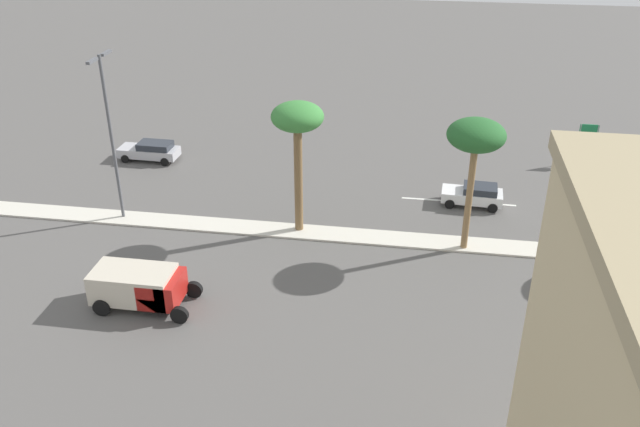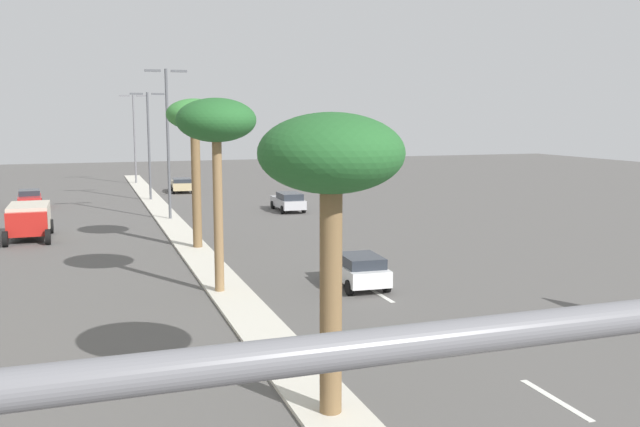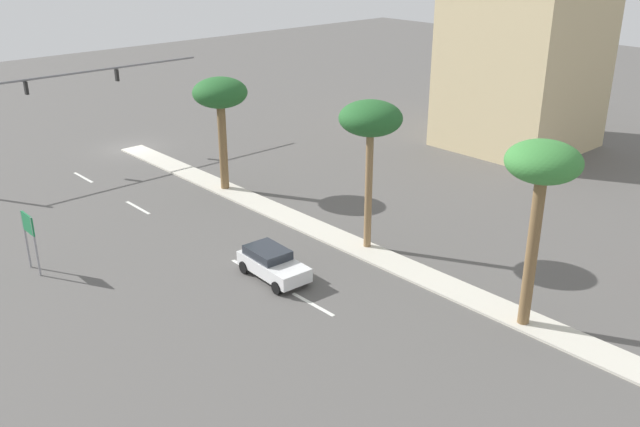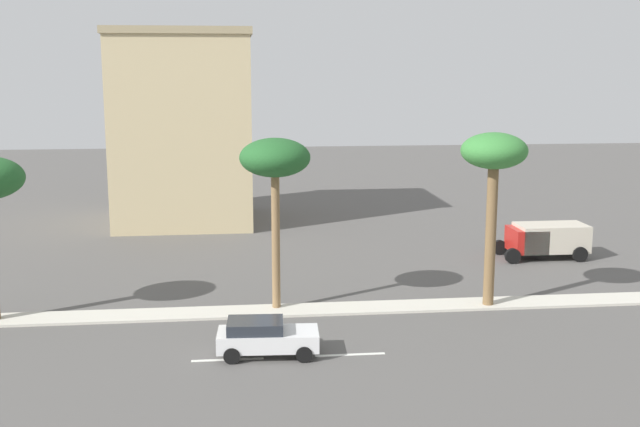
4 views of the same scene
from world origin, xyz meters
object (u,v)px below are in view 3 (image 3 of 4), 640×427
at_px(traffic_signal_gantry, 12,108).
at_px(palm_tree_left, 371,122).
at_px(directional_road_sign, 29,231).
at_px(palm_tree_rear, 542,171).
at_px(commercial_building, 524,57).
at_px(sedan_white_inboard, 272,263).
at_px(palm_tree_front, 220,96).

height_order(traffic_signal_gantry, palm_tree_left, palm_tree_left).
distance_m(directional_road_sign, palm_tree_rear, 24.23).
relative_size(traffic_signal_gantry, commercial_building, 1.48).
relative_size(palm_tree_rear, sedan_white_inboard, 2.02).
height_order(palm_tree_rear, sedan_white_inboard, palm_tree_rear).
xyz_separation_m(traffic_signal_gantry, palm_tree_front, (-8.56, 12.67, 1.64)).
relative_size(palm_tree_left, sedan_white_inboard, 1.96).
height_order(palm_tree_front, sedan_white_inboard, palm_tree_front).
xyz_separation_m(directional_road_sign, palm_tree_left, (-14.33, 9.36, 4.76)).
height_order(palm_tree_left, sedan_white_inboard, palm_tree_left).
height_order(palm_tree_left, palm_tree_rear, palm_tree_rear).
distance_m(traffic_signal_gantry, sedan_white_inboard, 25.06).
relative_size(traffic_signal_gantry, palm_tree_front, 2.82).
distance_m(directional_road_sign, palm_tree_left, 17.77).
xyz_separation_m(traffic_signal_gantry, sedan_white_inboard, (-2.99, 24.59, -3.84)).
bearing_deg(palm_tree_rear, traffic_signal_gantry, -76.90).
distance_m(traffic_signal_gantry, palm_tree_front, 15.38).
bearing_deg(commercial_building, palm_tree_front, -17.47).
bearing_deg(palm_tree_front, sedan_white_inboard, 64.93).
bearing_deg(commercial_building, traffic_signal_gantry, -32.25).
bearing_deg(commercial_building, palm_tree_rear, 33.64).
xyz_separation_m(directional_road_sign, palm_tree_rear, (-13.66, 19.42, 4.83)).
xyz_separation_m(traffic_signal_gantry, commercial_building, (-31.56, 19.91, 2.40)).
distance_m(directional_road_sign, sedan_white_inboard, 12.10).
bearing_deg(palm_tree_left, commercial_building, -166.46).
height_order(traffic_signal_gantry, palm_tree_front, palm_tree_front).
height_order(palm_tree_front, palm_tree_left, palm_tree_left).
height_order(palm_tree_front, palm_tree_rear, palm_tree_rear).
distance_m(traffic_signal_gantry, palm_tree_rear, 36.45).
height_order(directional_road_sign, palm_tree_rear, palm_tree_rear).
distance_m(directional_road_sign, commercial_building, 37.48).
height_order(commercial_building, palm_tree_rear, commercial_building).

